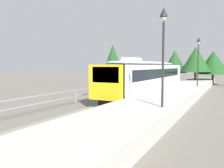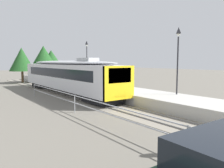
{
  "view_description": "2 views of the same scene",
  "coord_description": "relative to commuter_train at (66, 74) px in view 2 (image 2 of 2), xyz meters",
  "views": [
    {
      "loc": [
        7.83,
        6.33,
        3.15
      ],
      "look_at": [
        0.0,
        21.08,
        1.8
      ],
      "focal_mm": 36.09,
      "sensor_mm": 36.0,
      "label": 1
    },
    {
      "loc": [
        -10.15,
        7.4,
        3.57
      ],
      "look_at": [
        0.0,
        21.08,
        1.8
      ],
      "focal_mm": 35.17,
      "sensor_mm": 36.0,
      "label": 2
    }
  ],
  "objects": [
    {
      "name": "tree_behind_carpark",
      "position": [
        -0.63,
        15.36,
        1.73
      ],
      "size": [
        3.96,
        3.96,
        5.77
      ],
      "color": "brown",
      "rests_on": "ground"
    },
    {
      "name": "ground_plane",
      "position": [
        -3.0,
        -7.42,
        -2.14
      ],
      "size": [
        160.0,
        160.0,
        0.0
      ],
      "primitive_type": "plane",
      "color": "#6B665B"
    },
    {
      "name": "platform_lamp_far_end",
      "position": [
        4.54,
        3.37,
        2.48
      ],
      "size": [
        0.34,
        0.34,
        5.35
      ],
      "color": "#232328",
      "rests_on": "station_platform"
    },
    {
      "name": "tree_distant_centre",
      "position": [
        2.78,
        14.83,
        2.04
      ],
      "size": [
        4.67,
        4.67,
        6.18
      ],
      "color": "brown",
      "rests_on": "ground"
    },
    {
      "name": "platform_lamp_mid_platform",
      "position": [
        4.54,
        -11.02,
        2.48
      ],
      "size": [
        0.34,
        0.34,
        5.35
      ],
      "color": "#232328",
      "rests_on": "station_platform"
    },
    {
      "name": "station_platform",
      "position": [
        3.25,
        -7.42,
        -1.69
      ],
      "size": [
        3.9,
        60.0,
        0.9
      ],
      "primitive_type": "cube",
      "color": "#B7B5AD",
      "rests_on": "ground"
    },
    {
      "name": "carpark_fence",
      "position": [
        -3.3,
        -17.42,
        -1.24
      ],
      "size": [
        0.06,
        36.06,
        1.25
      ],
      "color": "#9EA0A5",
      "rests_on": "ground"
    },
    {
      "name": "commuter_train",
      "position": [
        0.0,
        0.0,
        0.0
      ],
      "size": [
        2.82,
        18.9,
        3.74
      ],
      "color": "silver",
      "rests_on": "track_rails"
    },
    {
      "name": "track_rails",
      "position": [
        0.0,
        -7.42,
        -2.11
      ],
      "size": [
        3.2,
        60.0,
        0.14
      ],
      "color": "gray",
      "rests_on": "ground"
    },
    {
      "name": "tree_distant_left",
      "position": [
        5.15,
        17.52,
        1.56
      ],
      "size": [
        4.98,
        4.98,
        5.62
      ],
      "color": "brown",
      "rests_on": "ground"
    }
  ]
}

